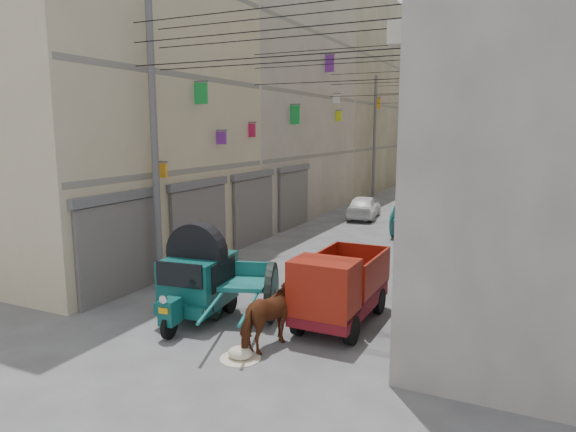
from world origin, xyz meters
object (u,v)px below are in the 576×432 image
Objects in this scene: auto_rickshaw at (197,276)px; tonga_cart at (244,290)px; mini_truck at (336,293)px; distant_car_white at (364,207)px; feed_sack at (240,353)px; distant_car_grey at (470,192)px; second_cart at (411,222)px; distant_car_green at (444,179)px; horse at (274,316)px.

auto_rickshaw reaches higher than tonga_cart.
distant_car_white is at bearing 105.14° from mini_truck.
mini_truck is 2.70m from feed_sack.
auto_rickshaw is 0.75× the size of distant_car_white.
mini_truck is at bearing 63.40° from feed_sack.
distant_car_grey is at bearing 75.49° from auto_rickshaw.
distant_car_white is at bearing 127.54° from second_cart.
feed_sack is 33.45m from distant_car_green.
distant_car_white is at bearing 86.20° from distant_car_green.
auto_rickshaw is 2.71m from feed_sack.
distant_car_white is at bearing -115.14° from distant_car_grey.
tonga_cart is 1.99× the size of horse.
horse is 25.51m from distant_car_grey.
horse is (-0.78, -1.58, -0.14)m from mini_truck.
second_cart reaches higher than feed_sack.
horse is at bearing -93.52° from distant_car_grey.
mini_truck reaches higher than horse.
mini_truck reaches higher than tonga_cart.
second_cart is at bearing -81.20° from horse.
distant_car_white is 16.57m from distant_car_green.
distant_car_green is (0.79, 31.93, -0.43)m from auto_rickshaw.
distant_car_grey is at bearing 111.90° from distant_car_green.
distant_car_green is at bearing 94.80° from mini_truck.
distant_car_grey reaches higher than feed_sack.
mini_truck is (2.18, 0.42, 0.11)m from tonga_cart.
feed_sack is at bearing -94.28° from distant_car_grey.
feed_sack is at bearing -80.49° from tonga_cart.
tonga_cart is at bearing -100.13° from second_cart.
distant_car_green is at bearing 82.16° from auto_rickshaw.
second_cart is at bearing 63.21° from tonga_cart.
horse is at bearing -58.27° from tonga_cart.
auto_rickshaw is at bearing -7.42° from horse.
auto_rickshaw is 0.82× the size of mini_truck.
horse is 0.48× the size of distant_car_white.
tonga_cart is (1.05, 0.41, -0.31)m from auto_rickshaw.
auto_rickshaw is 1.54× the size of horse.
auto_rickshaw reaches higher than horse.
mini_truck is 23.92m from distant_car_grey.
distant_car_green is (-2.73, 7.19, 0.06)m from distant_car_grey.
horse is 0.49× the size of distant_car_grey.
distant_car_green reaches higher than distant_car_white.
horse is 16.47m from distant_car_white.
horse reaches higher than feed_sack.
distant_car_green is (-1.28, 33.43, 0.50)m from feed_sack.
auto_rickshaw is 25.00m from distant_car_grey.
horse is at bearing 94.03° from distant_car_green.
second_cart is at bearing 96.25° from distant_car_green.
mini_truck is at bearing 96.60° from distant_car_white.
distant_car_grey is (1.07, 25.49, -0.14)m from horse.
second_cart is 0.92× the size of horse.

